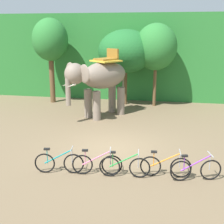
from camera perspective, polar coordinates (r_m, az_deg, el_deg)
ground_plane at (r=12.93m, az=-0.15°, el=-6.73°), size 80.00×80.00×0.00m
foliage_hedge at (r=24.22m, az=5.26°, el=10.53°), size 36.00×6.00×5.90m
tree_far_left at (r=20.99m, az=-11.38°, el=12.85°), size 2.34×2.34×5.56m
tree_left at (r=20.06m, az=2.58°, el=11.17°), size 3.56×3.56×4.85m
tree_far_right at (r=19.76m, az=8.15°, el=11.82°), size 2.62×2.62×5.22m
elephant at (r=17.10m, az=-2.25°, el=6.26°), size 3.46×3.88×3.78m
bike_teal at (r=10.83m, az=-9.78°, el=-9.21°), size 1.70×0.52×0.92m
bike_pink at (r=10.58m, az=-2.80°, el=-9.59°), size 1.70×0.52×0.92m
bike_green at (r=10.40m, az=2.32°, el=-10.03°), size 1.71×0.52×0.92m
bike_orange at (r=10.57m, az=9.87°, el=-9.83°), size 1.71×0.52×0.92m
bike_purple at (r=10.54m, az=15.23°, el=-10.23°), size 1.67×0.61×0.92m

